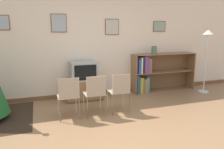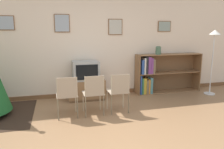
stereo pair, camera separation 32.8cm
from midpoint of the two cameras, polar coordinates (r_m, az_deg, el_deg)
ground_plane at (r=3.57m, az=4.37°, el=-16.44°), size 24.00×24.00×0.00m
wall_back at (r=5.56m, az=-3.91°, el=8.21°), size 8.97×0.11×2.70m
tv_console at (r=5.39m, az=-5.05°, el=-3.85°), size 0.89×0.52×0.49m
television at (r=5.28m, az=-5.14°, el=1.05°), size 0.62×0.49×0.45m
folding_chair_left at (r=4.22m, az=-9.48°, el=-5.12°), size 0.40×0.40×0.82m
folding_chair_center at (r=4.30m, az=-2.60°, el=-4.68°), size 0.40×0.40×0.82m
folding_chair_right at (r=4.43m, az=3.95°, el=-4.20°), size 0.40×0.40×0.82m
bookshelf at (r=6.04m, az=13.12°, el=0.20°), size 1.82×0.36×1.04m
vase at (r=5.90m, az=13.57°, el=6.16°), size 0.14×0.14×0.21m
standing_lamp at (r=6.25m, az=26.44°, el=6.84°), size 0.28×0.28×1.68m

